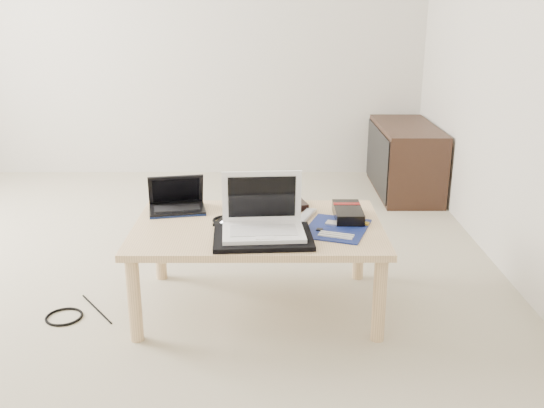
{
  "coord_description": "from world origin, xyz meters",
  "views": [
    {
      "loc": [
        0.79,
        -2.86,
        1.33
      ],
      "look_at": [
        0.8,
        -0.35,
        0.5
      ],
      "focal_mm": 40.0,
      "sensor_mm": 36.0,
      "label": 1
    }
  ],
  "objects_px": {
    "netbook": "(177,203)",
    "gpu_box": "(348,213)",
    "media_cabinet": "(404,159)",
    "white_laptop": "(263,220)",
    "coffee_table": "(258,235)"
  },
  "relations": [
    {
      "from": "netbook",
      "to": "gpu_box",
      "type": "xyz_separation_m",
      "value": [
        0.8,
        -0.12,
        -0.01
      ]
    },
    {
      "from": "media_cabinet",
      "to": "netbook",
      "type": "distance_m",
      "value": 2.15
    },
    {
      "from": "media_cabinet",
      "to": "netbook",
      "type": "height_order",
      "value": "netbook"
    },
    {
      "from": "white_laptop",
      "to": "gpu_box",
      "type": "height_order",
      "value": "white_laptop"
    },
    {
      "from": "media_cabinet",
      "to": "netbook",
      "type": "bearing_deg",
      "value": -131.74
    },
    {
      "from": "media_cabinet",
      "to": "netbook",
      "type": "xyz_separation_m",
      "value": [
        -1.42,
        -1.59,
        0.19
      ]
    },
    {
      "from": "coffee_table",
      "to": "netbook",
      "type": "relative_size",
      "value": 3.8
    },
    {
      "from": "coffee_table",
      "to": "white_laptop",
      "type": "distance_m",
      "value": 0.18
    },
    {
      "from": "media_cabinet",
      "to": "gpu_box",
      "type": "bearing_deg",
      "value": -110.11
    },
    {
      "from": "coffee_table",
      "to": "netbook",
      "type": "xyz_separation_m",
      "value": [
        -0.39,
        0.2,
        0.09
      ]
    },
    {
      "from": "netbook",
      "to": "gpu_box",
      "type": "bearing_deg",
      "value": -8.51
    },
    {
      "from": "coffee_table",
      "to": "media_cabinet",
      "type": "relative_size",
      "value": 1.22
    },
    {
      "from": "media_cabinet",
      "to": "white_laptop",
      "type": "distance_m",
      "value": 2.19
    },
    {
      "from": "coffee_table",
      "to": "white_laptop",
      "type": "bearing_deg",
      "value": -79.9
    },
    {
      "from": "media_cabinet",
      "to": "netbook",
      "type": "relative_size",
      "value": 3.11
    }
  ]
}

